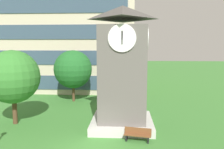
% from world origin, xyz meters
% --- Properties ---
extents(office_building, '(20.35, 13.34, 22.40)m').
position_xyz_m(office_building, '(-7.21, 22.00, 11.20)').
color(office_building, beige).
rests_on(office_building, ground).
extents(clock_tower, '(4.71, 4.71, 9.29)m').
position_xyz_m(clock_tower, '(1.71, 4.36, 4.11)').
color(clock_tower, '#605B56').
rests_on(clock_tower, ground).
extents(park_bench, '(1.86, 0.80, 0.88)m').
position_xyz_m(park_bench, '(2.80, 1.62, 0.46)').
color(park_bench, brown).
rests_on(park_bench, ground).
extents(tree_streetside, '(4.29, 4.29, 5.82)m').
position_xyz_m(tree_streetside, '(-3.97, 12.14, 3.67)').
color(tree_streetside, '#513823').
rests_on(tree_streetside, ground).
extents(tree_by_building, '(4.26, 4.26, 6.00)m').
position_xyz_m(tree_by_building, '(-7.01, 4.45, 3.86)').
color(tree_by_building, '#513823').
rests_on(tree_by_building, ground).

